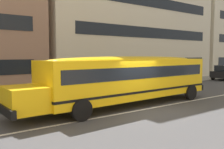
# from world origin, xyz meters

# --- Properties ---
(ground_plane) EXTENTS (400.00, 400.00, 0.00)m
(ground_plane) POSITION_xyz_m (0.00, 0.00, 0.00)
(ground_plane) COLOR #424244
(sidewalk_far) EXTENTS (120.00, 3.00, 0.01)m
(sidewalk_far) POSITION_xyz_m (0.00, 7.96, 0.01)
(sidewalk_far) COLOR gray
(sidewalk_far) RESTS_ON ground_plane
(lane_centreline) EXTENTS (110.00, 0.16, 0.01)m
(lane_centreline) POSITION_xyz_m (0.00, 0.00, 0.00)
(lane_centreline) COLOR silver
(lane_centreline) RESTS_ON ground_plane
(school_bus) EXTENTS (12.25, 2.95, 2.72)m
(school_bus) POSITION_xyz_m (0.29, 1.29, 1.62)
(school_bus) COLOR yellow
(school_bus) RESTS_ON ground_plane
(apartment_block_far_right) EXTENTS (17.06, 13.94, 19.70)m
(apartment_block_far_right) POSITION_xyz_m (30.54, 16.40, 9.85)
(apartment_block_far_right) COLOR beige
(apartment_block_far_right) RESTS_ON ground_plane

